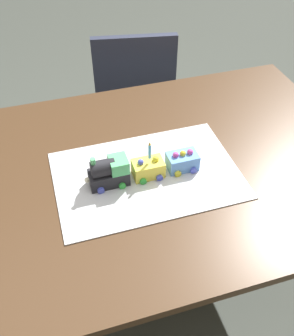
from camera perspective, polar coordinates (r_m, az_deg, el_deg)
name	(u,v)px	position (r m, az deg, el deg)	size (l,w,h in m)	color
ground_plane	(161,279)	(1.91, 1.99, -15.78)	(8.00, 8.00, 0.00)	#474C44
dining_table	(165,185)	(1.41, 2.60, -2.50)	(1.40, 1.00, 0.74)	#4C331E
chair	(134,95)	(2.16, -1.91, 10.56)	(0.47, 0.47, 0.86)	#2D3347
cake_board	(147,175)	(1.29, 0.00, -1.03)	(0.60, 0.40, 0.00)	silver
cake_locomotive	(109,172)	(1.23, -5.58, -0.62)	(0.14, 0.08, 0.12)	#232328
cake_car_hopper_lemon	(148,168)	(1.27, 0.16, -0.03)	(0.10, 0.08, 0.07)	#F4E04C
cake_car_flatbed_sky_blue	(182,161)	(1.30, 5.15, 1.04)	(0.10, 0.08, 0.07)	#669EEA
birthday_candle	(150,150)	(1.22, 0.40, 2.58)	(0.01, 0.01, 0.07)	#4CA5E5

